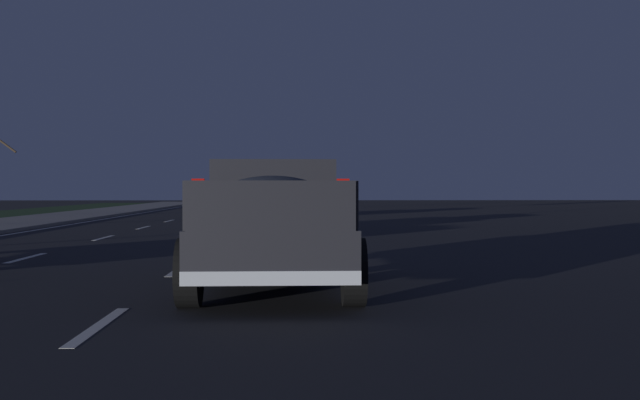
{
  "coord_description": "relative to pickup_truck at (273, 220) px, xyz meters",
  "views": [
    {
      "loc": [
        -0.64,
        -3.79,
        1.44
      ],
      "look_at": [
        11.7,
        -4.2,
        1.26
      ],
      "focal_mm": 44.93,
      "sensor_mm": 36.0,
      "label": 1
    }
  ],
  "objects": [
    {
      "name": "lane_markings",
      "position": [
        19.34,
        6.52,
        -0.98
      ],
      "size": [
        108.0,
        7.04,
        0.01
      ],
      "color": "silver",
      "rests_on": "ground"
    },
    {
      "name": "sedan_silver",
      "position": [
        30.56,
        -0.18,
        -0.2
      ],
      "size": [
        4.43,
        2.07,
        1.54
      ],
      "color": "#B2B5BA",
      "rests_on": "ground"
    },
    {
      "name": "ground",
      "position": [
        16.07,
        3.5,
        -0.98
      ],
      "size": [
        144.0,
        144.0,
        0.0
      ],
      "primitive_type": "plane",
      "color": "black"
    },
    {
      "name": "pickup_truck",
      "position": [
        0.0,
        0.0,
        0.0
      ],
      "size": [
        5.45,
        2.34,
        1.87
      ],
      "color": "#232328",
      "rests_on": "ground"
    },
    {
      "name": "sedan_black",
      "position": [
        16.52,
        -0.03,
        -0.2
      ],
      "size": [
        4.4,
        2.02,
        1.54
      ],
      "color": "black",
      "rests_on": "ground"
    }
  ]
}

